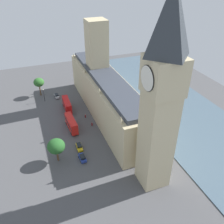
{
  "coord_description": "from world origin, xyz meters",
  "views": [
    {
      "loc": [
        26.93,
        82.18,
        55.47
      ],
      "look_at": [
        1.0,
        13.78,
        9.41
      ],
      "focal_mm": 38.67,
      "sensor_mm": 36.0,
      "label": 1
    }
  ],
  "objects_px": {
    "pedestrian_by_river_gate": "(92,124)",
    "car_blue_corner": "(82,158)",
    "clock_tower": "(161,96)",
    "double_decker_bus_near_tower": "(71,123)",
    "car_yellow_cab_far_end": "(79,147)",
    "pedestrian_under_trees": "(85,116)",
    "plane_tree_trailing": "(56,146)",
    "car_silver_kerbside": "(57,96)",
    "parliament_building": "(106,91)",
    "double_decker_bus_leading": "(67,105)",
    "street_lamp_opposite_hall": "(44,93)",
    "plane_tree_midblock": "(39,82)"
  },
  "relations": [
    {
      "from": "car_yellow_cab_far_end",
      "to": "car_silver_kerbside",
      "type": "bearing_deg",
      "value": -85.68
    },
    {
      "from": "pedestrian_under_trees",
      "to": "plane_tree_trailing",
      "type": "bearing_deg",
      "value": 177.01
    },
    {
      "from": "pedestrian_by_river_gate",
      "to": "plane_tree_trailing",
      "type": "distance_m",
      "value": 22.4
    },
    {
      "from": "car_yellow_cab_far_end",
      "to": "plane_tree_midblock",
      "type": "distance_m",
      "value": 45.87
    },
    {
      "from": "plane_tree_trailing",
      "to": "pedestrian_by_river_gate",
      "type": "bearing_deg",
      "value": -137.11
    },
    {
      "from": "car_yellow_cab_far_end",
      "to": "pedestrian_by_river_gate",
      "type": "relative_size",
      "value": 2.65
    },
    {
      "from": "car_yellow_cab_far_end",
      "to": "plane_tree_trailing",
      "type": "relative_size",
      "value": 0.54
    },
    {
      "from": "street_lamp_opposite_hall",
      "to": "clock_tower",
      "type": "bearing_deg",
      "value": 111.44
    },
    {
      "from": "double_decker_bus_leading",
      "to": "plane_tree_midblock",
      "type": "distance_m",
      "value": 20.63
    },
    {
      "from": "pedestrian_by_river_gate",
      "to": "car_blue_corner",
      "type": "bearing_deg",
      "value": -7.94
    },
    {
      "from": "clock_tower",
      "to": "double_decker_bus_near_tower",
      "type": "xyz_separation_m",
      "value": [
        16.48,
        -33.51,
        -25.57
      ]
    },
    {
      "from": "double_decker_bus_leading",
      "to": "car_blue_corner",
      "type": "xyz_separation_m",
      "value": [
        1.85,
        32.57,
        -1.75
      ]
    },
    {
      "from": "parliament_building",
      "to": "car_blue_corner",
      "type": "relative_size",
      "value": 15.2
    },
    {
      "from": "car_silver_kerbside",
      "to": "street_lamp_opposite_hall",
      "type": "distance_m",
      "value": 6.97
    },
    {
      "from": "clock_tower",
      "to": "parliament_building",
      "type": "bearing_deg",
      "value": -90.22
    },
    {
      "from": "pedestrian_under_trees",
      "to": "street_lamp_opposite_hall",
      "type": "bearing_deg",
      "value": 67.03
    },
    {
      "from": "double_decker_bus_near_tower",
      "to": "parliament_building",
      "type": "bearing_deg",
      "value": 21.57
    },
    {
      "from": "car_blue_corner",
      "to": "plane_tree_midblock",
      "type": "relative_size",
      "value": 0.48
    },
    {
      "from": "double_decker_bus_near_tower",
      "to": "pedestrian_under_trees",
      "type": "bearing_deg",
      "value": 37.57
    },
    {
      "from": "plane_tree_trailing",
      "to": "parliament_building",
      "type": "bearing_deg",
      "value": -137.08
    },
    {
      "from": "pedestrian_under_trees",
      "to": "pedestrian_by_river_gate",
      "type": "bearing_deg",
      "value": -140.68
    },
    {
      "from": "parliament_building",
      "to": "pedestrian_by_river_gate",
      "type": "height_order",
      "value": "parliament_building"
    },
    {
      "from": "double_decker_bus_leading",
      "to": "car_silver_kerbside",
      "type": "bearing_deg",
      "value": -77.92
    },
    {
      "from": "car_yellow_cab_far_end",
      "to": "double_decker_bus_near_tower",
      "type": "bearing_deg",
      "value": -87.68
    },
    {
      "from": "parliament_building",
      "to": "plane_tree_midblock",
      "type": "bearing_deg",
      "value": -45.61
    },
    {
      "from": "car_yellow_cab_far_end",
      "to": "plane_tree_midblock",
      "type": "bearing_deg",
      "value": -77.2
    },
    {
      "from": "double_decker_bus_near_tower",
      "to": "pedestrian_by_river_gate",
      "type": "distance_m",
      "value": 8.17
    },
    {
      "from": "clock_tower",
      "to": "car_yellow_cab_far_end",
      "type": "bearing_deg",
      "value": -51.89
    },
    {
      "from": "plane_tree_trailing",
      "to": "plane_tree_midblock",
      "type": "height_order",
      "value": "plane_tree_midblock"
    },
    {
      "from": "parliament_building",
      "to": "car_yellow_cab_far_end",
      "type": "bearing_deg",
      "value": 49.63
    },
    {
      "from": "car_blue_corner",
      "to": "pedestrian_by_river_gate",
      "type": "bearing_deg",
      "value": 61.98
    },
    {
      "from": "double_decker_bus_leading",
      "to": "pedestrian_under_trees",
      "type": "xyz_separation_m",
      "value": [
        -5.78,
        8.56,
        -1.96
      ]
    },
    {
      "from": "clock_tower",
      "to": "plane_tree_midblock",
      "type": "bearing_deg",
      "value": -69.73
    },
    {
      "from": "double_decker_bus_leading",
      "to": "street_lamp_opposite_hall",
      "type": "xyz_separation_m",
      "value": [
        8.19,
        -11.49,
        1.75
      ]
    },
    {
      "from": "parliament_building",
      "to": "double_decker_bus_near_tower",
      "type": "distance_m",
      "value": 19.56
    },
    {
      "from": "clock_tower",
      "to": "car_silver_kerbside",
      "type": "bearing_deg",
      "value": -73.97
    },
    {
      "from": "car_silver_kerbside",
      "to": "car_yellow_cab_far_end",
      "type": "xyz_separation_m",
      "value": [
        -0.93,
        39.91,
        -0.0
      ]
    },
    {
      "from": "double_decker_bus_leading",
      "to": "clock_tower",
      "type": "bearing_deg",
      "value": 109.32
    },
    {
      "from": "double_decker_bus_leading",
      "to": "plane_tree_trailing",
      "type": "distance_m",
      "value": 31.64
    },
    {
      "from": "plane_tree_midblock",
      "to": "street_lamp_opposite_hall",
      "type": "xyz_separation_m",
      "value": [
        -1.0,
        6.48,
        -2.48
      ]
    },
    {
      "from": "clock_tower",
      "to": "car_yellow_cab_far_end",
      "type": "relative_size",
      "value": 12.2
    },
    {
      "from": "plane_tree_trailing",
      "to": "plane_tree_midblock",
      "type": "distance_m",
      "value": 48.03
    },
    {
      "from": "street_lamp_opposite_hall",
      "to": "pedestrian_by_river_gate",
      "type": "bearing_deg",
      "value": 119.01
    },
    {
      "from": "parliament_building",
      "to": "plane_tree_midblock",
      "type": "height_order",
      "value": "parliament_building"
    },
    {
      "from": "pedestrian_by_river_gate",
      "to": "car_silver_kerbside",
      "type": "bearing_deg",
      "value": -144.3
    },
    {
      "from": "car_blue_corner",
      "to": "pedestrian_by_river_gate",
      "type": "distance_m",
      "value": 19.3
    },
    {
      "from": "pedestrian_under_trees",
      "to": "parliament_building",
      "type": "bearing_deg",
      "value": -49.09
    },
    {
      "from": "double_decker_bus_leading",
      "to": "double_decker_bus_near_tower",
      "type": "bearing_deg",
      "value": 86.65
    },
    {
      "from": "clock_tower",
      "to": "double_decker_bus_near_tower",
      "type": "distance_m",
      "value": 45.26
    },
    {
      "from": "double_decker_bus_near_tower",
      "to": "street_lamp_opposite_hall",
      "type": "xyz_separation_m",
      "value": [
        6.89,
        -26.01,
        1.75
      ]
    }
  ]
}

